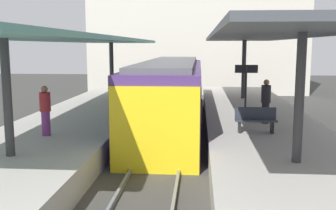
{
  "coord_description": "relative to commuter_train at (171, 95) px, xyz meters",
  "views": [
    {
      "loc": [
        1.29,
        -14.91,
        3.94
      ],
      "look_at": [
        -0.01,
        1.42,
        1.49
      ],
      "focal_mm": 42.11,
      "sensor_mm": 36.0,
      "label": 1
    }
  ],
  "objects": [
    {
      "name": "ground_plane",
      "position": [
        0.0,
        -3.07,
        -1.73
      ],
      "size": [
        80.0,
        80.0,
        0.0
      ],
      "primitive_type": "plane",
      "color": "#383835"
    },
    {
      "name": "rail_far_side",
      "position": [
        0.72,
        -3.07,
        -1.46
      ],
      "size": [
        0.08,
        28.0,
        0.14
      ],
      "primitive_type": "cube",
      "color": "slate",
      "rests_on": "track_ballast"
    },
    {
      "name": "track_ballast",
      "position": [
        0.0,
        -3.07,
        -1.63
      ],
      "size": [
        3.2,
        28.0,
        0.2
      ],
      "primitive_type": "cube",
      "color": "#423F3D",
      "rests_on": "ground_plane"
    },
    {
      "name": "passenger_near_bench",
      "position": [
        -3.77,
        -5.52,
        0.13
      ],
      "size": [
        0.36,
        0.36,
        1.66
      ],
      "color": "#7A337A",
      "rests_on": "platform_left"
    },
    {
      "name": "canopy_left",
      "position": [
        -3.8,
        -1.67,
        2.46
      ],
      "size": [
        4.18,
        21.0,
        3.31
      ],
      "color": "#333335",
      "rests_on": "platform_left"
    },
    {
      "name": "platform_right",
      "position": [
        3.8,
        -3.07,
        -1.23
      ],
      "size": [
        4.4,
        28.0,
        1.0
      ],
      "primitive_type": "cube",
      "color": "#ADA8A0",
      "rests_on": "ground_plane"
    },
    {
      "name": "platform_bench",
      "position": [
        3.24,
        -4.49,
        -0.26
      ],
      "size": [
        1.4,
        0.41,
        0.86
      ],
      "color": "black",
      "rests_on": "platform_right"
    },
    {
      "name": "platform_sign",
      "position": [
        3.15,
        -2.11,
        0.9
      ],
      "size": [
        0.9,
        0.08,
        2.21
      ],
      "color": "#262628",
      "rests_on": "platform_right"
    },
    {
      "name": "station_building_backdrop",
      "position": [
        1.05,
        16.93,
        3.77
      ],
      "size": [
        18.0,
        6.0,
        11.0
      ],
      "primitive_type": "cube",
      "color": "beige",
      "rests_on": "ground_plane"
    },
    {
      "name": "passenger_mid_platform",
      "position": [
        3.84,
        -2.81,
        0.15
      ],
      "size": [
        0.36,
        0.36,
        1.69
      ],
      "color": "#232328",
      "rests_on": "platform_right"
    },
    {
      "name": "platform_left",
      "position": [
        -3.8,
        -3.07,
        -1.23
      ],
      "size": [
        4.4,
        28.0,
        1.0
      ],
      "primitive_type": "cube",
      "color": "#ADA8A0",
      "rests_on": "ground_plane"
    },
    {
      "name": "canopy_right",
      "position": [
        3.8,
        -1.67,
        2.6
      ],
      "size": [
        4.18,
        21.0,
        3.45
      ],
      "color": "#333335",
      "rests_on": "platform_right"
    },
    {
      "name": "rail_near_side",
      "position": [
        -0.72,
        -3.07,
        -1.46
      ],
      "size": [
        0.08,
        28.0,
        0.14
      ],
      "primitive_type": "cube",
      "color": "slate",
      "rests_on": "track_ballast"
    },
    {
      "name": "commuter_train",
      "position": [
        0.0,
        0.0,
        0.0
      ],
      "size": [
        2.78,
        13.7,
        3.1
      ],
      "color": "#472D6B",
      "rests_on": "track_ballast"
    }
  ]
}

